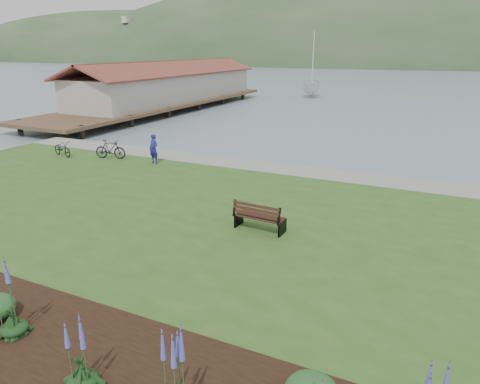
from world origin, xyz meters
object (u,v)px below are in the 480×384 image
at_px(person, 153,147).
at_px(bicycle_a, 62,148).
at_px(park_bench, 259,216).
at_px(sailboat, 311,97).

xyz_separation_m(person, bicycle_a, (-6.21, -0.92, -0.53)).
height_order(park_bench, bicycle_a, park_bench).
bearing_deg(sailboat, park_bench, -88.96).
relative_size(park_bench, bicycle_a, 1.05).
xyz_separation_m(person, sailboat, (-2.93, 42.16, -1.40)).
bearing_deg(sailboat, bicycle_a, -107.36).
bearing_deg(park_bench, bicycle_a, 164.48).
distance_m(park_bench, sailboat, 49.98).
xyz_separation_m(park_bench, person, (-9.20, 6.32, 0.43)).
distance_m(bicycle_a, sailboat, 43.21).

